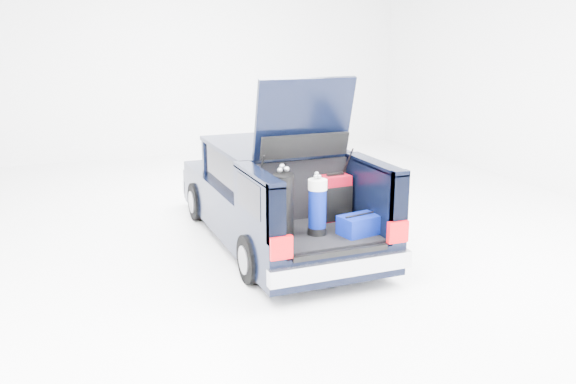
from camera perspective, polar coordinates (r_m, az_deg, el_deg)
name	(u,v)px	position (r m, az deg, el deg)	size (l,w,h in m)	color
ground	(276,241)	(9.08, -1.17, -4.57)	(14.00, 14.00, 0.00)	white
car	(273,195)	(8.97, -1.43, -0.30)	(1.87, 4.65, 2.47)	black
red_suitcase	(335,198)	(8.02, 4.43, -0.54)	(0.39, 0.27, 0.63)	maroon
black_golf_bag	(284,205)	(7.27, -0.42, -1.24)	(0.35, 0.40, 0.89)	black
blue_golf_bag	(317,206)	(7.41, 2.77, -1.35)	(0.26, 0.26, 0.78)	black
blue_duffel	(359,225)	(7.52, 6.70, -3.06)	(0.54, 0.40, 0.26)	navy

